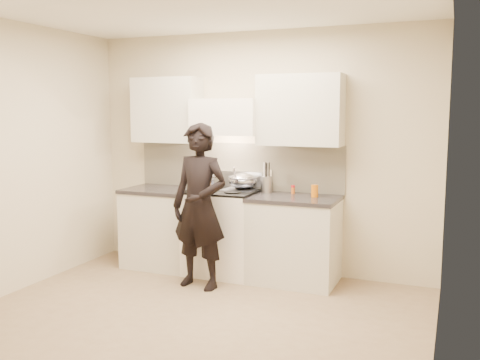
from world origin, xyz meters
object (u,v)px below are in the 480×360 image
Objects in this scene: wok at (243,181)px; person at (200,206)px; stove at (223,231)px; counter_right at (294,239)px; utensil_crock at (266,183)px.

person is at bearing -109.83° from wok.
person is (-0.23, -0.63, -0.20)m from wok.
person is at bearing -92.83° from stove.
person reaches higher than counter_right.
stove is at bearing -180.00° from counter_right.
person is (-0.86, -0.53, 0.39)m from counter_right.
wok reaches higher than stove.
utensil_crock is at bearing 17.10° from wok.
stove is 2.87× the size of utensil_crock.
person reaches higher than utensil_crock.
wok is at bearing 76.82° from person.
utensil_crock is at bearing 62.55° from person.
person is at bearing -124.10° from utensil_crock.
wok is (0.20, 0.10, 0.57)m from stove.
person reaches higher than wok.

